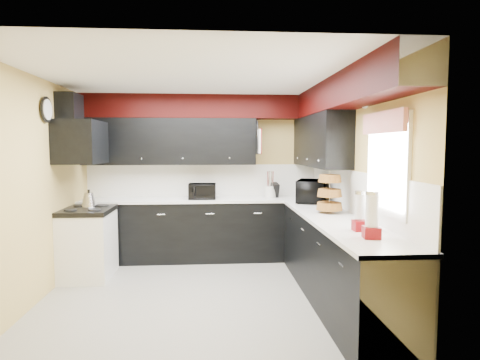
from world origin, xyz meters
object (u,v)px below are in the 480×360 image
Objects in this scene: microwave at (312,191)px; kettle at (89,200)px; toaster_oven at (202,191)px; knife_block at (275,190)px; utensil_crock at (270,192)px.

microwave is 3.07m from kettle.
knife_block is at bearing 7.78° from toaster_oven.
microwave is 0.76m from utensil_crock.
utensil_crock is 0.87× the size of kettle.
toaster_oven is at bearing 93.94° from microwave.
kettle is at bearing -178.82° from knife_block.
kettle is at bearing -159.56° from toaster_oven.
toaster_oven is 2.28× the size of utensil_crock.
utensil_crock is (-0.51, 0.55, -0.07)m from microwave.
toaster_oven is at bearing -174.75° from utensil_crock.
toaster_oven is 1.05m from utensil_crock.
microwave reaches higher than toaster_oven.
knife_block is (-0.44, 0.57, -0.05)m from microwave.
toaster_oven is 1.81× the size of knife_block.
utensil_crock reaches higher than kettle.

